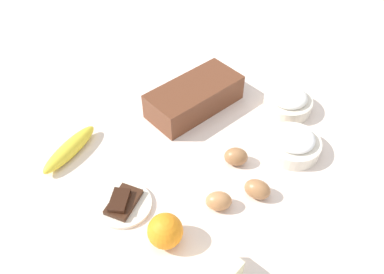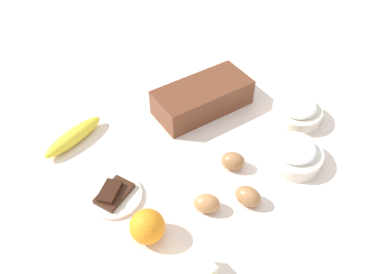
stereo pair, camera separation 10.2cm
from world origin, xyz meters
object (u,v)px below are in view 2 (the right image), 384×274
object	(u,v)px
flour_bowl	(297,111)
egg_beside_bowl	(207,203)
chocolate_plate	(114,195)
orange_fruit	(147,226)
egg_loose	(233,161)
loaf_pan	(202,97)
egg_near_butter	(248,196)
sugar_bowl	(294,153)
banana	(73,137)

from	to	relation	value
flour_bowl	egg_beside_bowl	world-z (taller)	flour_bowl
chocolate_plate	orange_fruit	bearing A→B (deg)	86.85
flour_bowl	egg_loose	xyz separation A→B (m)	(0.27, -0.00, -0.01)
loaf_pan	egg_loose	world-z (taller)	loaf_pan
orange_fruit	egg_near_butter	xyz separation A→B (m)	(-0.23, 0.09, -0.02)
egg_beside_bowl	chocolate_plate	distance (m)	0.22
flour_bowl	sugar_bowl	bearing A→B (deg)	32.87
banana	egg_near_butter	world-z (taller)	egg_near_butter
sugar_bowl	chocolate_plate	size ratio (longest dim) A/B	1.13
egg_loose	egg_near_butter	bearing A→B (deg)	60.22
egg_beside_bowl	sugar_bowl	bearing A→B (deg)	169.48
orange_fruit	egg_loose	xyz separation A→B (m)	(-0.28, -0.01, -0.02)
sugar_bowl	egg_loose	bearing A→B (deg)	-36.29
orange_fruit	chocolate_plate	size ratio (longest dim) A/B	0.59
orange_fruit	egg_near_butter	size ratio (longest dim) A/B	1.22
egg_beside_bowl	chocolate_plate	world-z (taller)	egg_beside_bowl
orange_fruit	egg_beside_bowl	distance (m)	0.15
sugar_bowl	banana	world-z (taller)	sugar_bowl
banana	flour_bowl	bearing A→B (deg)	144.52
egg_loose	orange_fruit	bearing A→B (deg)	1.09
loaf_pan	egg_loose	xyz separation A→B (m)	(0.11, 0.22, -0.02)
orange_fruit	chocolate_plate	xyz separation A→B (m)	(-0.01, -0.14, -0.03)
banana	chocolate_plate	size ratio (longest dim) A/B	1.46
flour_bowl	sugar_bowl	world-z (taller)	flour_bowl
sugar_bowl	banana	bearing A→B (deg)	-50.77
loaf_pan	egg_near_butter	xyz separation A→B (m)	(0.16, 0.31, -0.02)
banana	egg_beside_bowl	size ratio (longest dim) A/B	3.11
flour_bowl	banana	distance (m)	0.62
chocolate_plate	sugar_bowl	bearing A→B (deg)	150.76
loaf_pan	egg_near_butter	size ratio (longest dim) A/B	4.73
egg_near_butter	flour_bowl	bearing A→B (deg)	-163.84
orange_fruit	egg_loose	bearing A→B (deg)	-178.91
sugar_bowl	egg_beside_bowl	size ratio (longest dim) A/B	2.40
egg_loose	egg_beside_bowl	bearing A→B (deg)	17.65
sugar_bowl	egg_loose	distance (m)	0.16
egg_near_butter	egg_beside_bowl	world-z (taller)	egg_near_butter
orange_fruit	loaf_pan	bearing A→B (deg)	-150.24
sugar_bowl	egg_beside_bowl	distance (m)	0.27
flour_bowl	orange_fruit	distance (m)	0.55
orange_fruit	egg_near_butter	distance (m)	0.24
sugar_bowl	egg_beside_bowl	world-z (taller)	sugar_bowl
flour_bowl	egg_near_butter	xyz separation A→B (m)	(0.32, 0.09, -0.01)
egg_near_butter	chocolate_plate	size ratio (longest dim) A/B	0.49
egg_loose	banana	bearing A→B (deg)	-56.01
loaf_pan	chocolate_plate	world-z (taller)	loaf_pan
egg_beside_bowl	orange_fruit	bearing A→B (deg)	-15.22
orange_fruit	banana	bearing A→B (deg)	-96.20
orange_fruit	egg_loose	size ratio (longest dim) A/B	1.28
flour_bowl	banana	world-z (taller)	flour_bowl
loaf_pan	sugar_bowl	size ratio (longest dim) A/B	2.04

